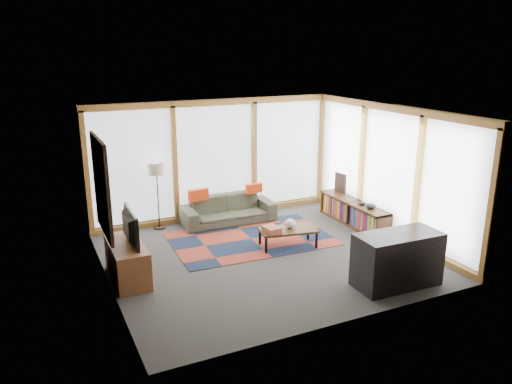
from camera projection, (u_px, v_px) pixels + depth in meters
name	position (u px, v px, depth m)	size (l,w,h in m)	color
ground	(265.00, 256.00, 9.05)	(5.50, 5.50, 0.00)	#31312E
room_envelope	(276.00, 164.00, 9.31)	(5.52, 5.02, 2.62)	#433730
rug	(251.00, 239.00, 9.83)	(3.08, 1.98, 0.01)	maroon
sofa	(228.00, 210.00, 10.69)	(1.99, 0.78, 0.58)	#343526
pillow_left	(198.00, 195.00, 10.32)	(0.43, 0.13, 0.24)	#B6330E
pillow_right	(254.00, 188.00, 10.86)	(0.37, 0.11, 0.20)	#B6330E
floor_lamp	(158.00, 196.00, 10.23)	(0.36, 0.36, 1.42)	black
coffee_table	(288.00, 238.00, 9.42)	(1.06, 0.53, 0.35)	#332512
book_stack	(272.00, 230.00, 9.19)	(0.26, 0.32, 0.11)	brown
vase	(290.00, 223.00, 9.40)	(0.21, 0.21, 0.18)	beige
bookshelf	(354.00, 213.00, 10.58)	(0.37, 2.03, 0.51)	#332512
bowl_a	(371.00, 206.00, 10.05)	(0.22, 0.22, 0.11)	black
bowl_b	(362.00, 203.00, 10.29)	(0.16, 0.16, 0.08)	black
shelf_picture	(340.00, 183.00, 11.12)	(0.04, 0.33, 0.44)	black
tv_console	(127.00, 262.00, 8.05)	(0.52, 1.24, 0.62)	brown
television	(125.00, 227.00, 7.91)	(0.95, 0.12, 0.54)	black
bar_counter	(397.00, 259.00, 7.84)	(1.36, 0.63, 0.86)	black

